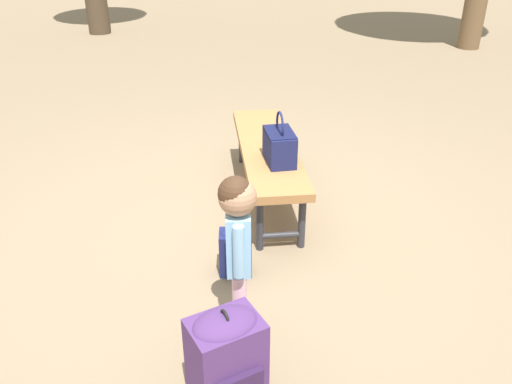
{
  "coord_description": "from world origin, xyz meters",
  "views": [
    {
      "loc": [
        3.17,
        0.51,
        2.03
      ],
      "look_at": [
        0.25,
        0.15,
        0.45
      ],
      "focal_mm": 37.39,
      "sensor_mm": 36.0,
      "label": 1
    }
  ],
  "objects": [
    {
      "name": "child_standing",
      "position": [
        1.0,
        0.15,
        0.62
      ],
      "size": [
        0.25,
        0.19,
        0.92
      ],
      "color": "#E5B2C6",
      "rests_on": "ground"
    },
    {
      "name": "handbag",
      "position": [
        -0.22,
        0.25,
        0.58
      ],
      "size": [
        0.36,
        0.27,
        0.37
      ],
      "color": "#191E4C",
      "rests_on": "park_bench"
    },
    {
      "name": "ground_plane",
      "position": [
        0.0,
        0.0,
        0.0
      ],
      "size": [
        40.0,
        40.0,
        0.0
      ],
      "primitive_type": "plane",
      "color": "#7F6B51",
      "rests_on": "ground"
    },
    {
      "name": "backpack_small",
      "position": [
        0.49,
        0.05,
        0.17
      ],
      "size": [
        0.19,
        0.22,
        0.33
      ],
      "color": "#191E4C",
      "rests_on": "ground"
    },
    {
      "name": "park_bench",
      "position": [
        -0.5,
        0.14,
        0.39
      ],
      "size": [
        1.65,
        0.76,
        0.45
      ],
      "color": "#9E6B3D",
      "rests_on": "ground"
    },
    {
      "name": "backpack_large",
      "position": [
        1.47,
        0.17,
        0.26
      ],
      "size": [
        0.37,
        0.39,
        0.53
      ],
      "color": "#4C2D66",
      "rests_on": "ground"
    }
  ]
}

